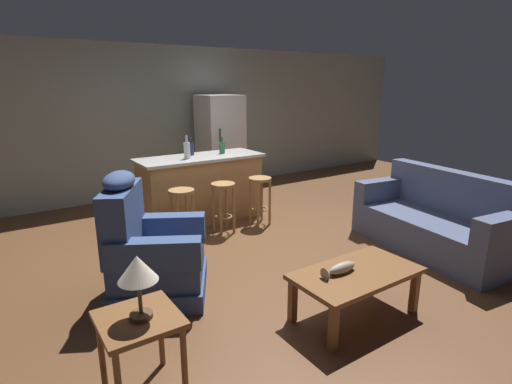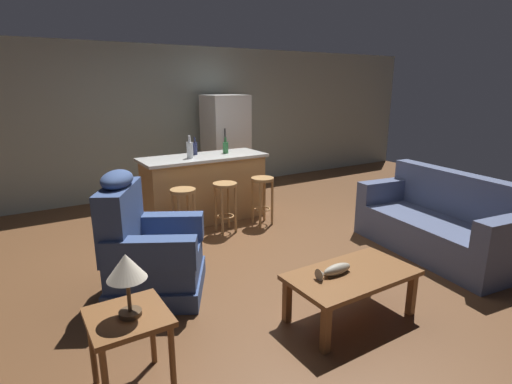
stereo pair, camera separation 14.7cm
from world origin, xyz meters
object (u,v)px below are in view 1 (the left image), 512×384
object	(u,v)px
couch	(437,223)
bar_stool_middle	(223,198)
end_table	(140,331)
table_lamp	(138,272)
refrigerator	(220,145)
kitchen_island	(201,188)
bar_stool_left	(182,206)
bottle_wine_dark	(222,147)
bar_stool_right	(260,192)
bottle_tall_green	(192,148)
recliner_near_lamp	(150,253)
coffee_table	(356,277)
bottle_short_amber	(187,150)
fish_figurine	(339,269)

from	to	relation	value
couch	bar_stool_middle	world-z (taller)	couch
end_table	bar_stool_middle	distance (m)	2.95
table_lamp	refrigerator	bearing A→B (deg)	55.38
kitchen_island	bar_stool_middle	size ratio (longest dim) A/B	2.65
bar_stool_left	bottle_wine_dark	distance (m)	1.30
bar_stool_right	bottle_tall_green	size ratio (longest dim) A/B	2.65
bar_stool_right	bottle_tall_green	xyz separation A→B (m)	(-0.66, 0.79, 0.58)
couch	recliner_near_lamp	bearing A→B (deg)	-7.75
coffee_table	bar_stool_middle	world-z (taller)	bar_stool_middle
bottle_tall_green	bar_stool_right	bearing A→B (deg)	-50.16
bar_stool_middle	refrigerator	xyz separation A→B (m)	(0.98, 1.83, 0.41)
couch	end_table	world-z (taller)	couch
bottle_short_amber	end_table	bearing A→B (deg)	-119.97
bar_stool_left	bar_stool_middle	xyz separation A→B (m)	(0.59, 0.00, 0.00)
coffee_table	recliner_near_lamp	bearing A→B (deg)	134.62
coffee_table	table_lamp	size ratio (longest dim) A/B	2.68
fish_figurine	recliner_near_lamp	xyz separation A→B (m)	(-1.16, 1.29, -0.04)
table_lamp	bottle_wine_dark	size ratio (longest dim) A/B	1.76
recliner_near_lamp	bottle_wine_dark	xyz separation A→B (m)	(1.76, 1.74, 0.62)
fish_figurine	bottle_wine_dark	bearing A→B (deg)	78.77
bar_stool_middle	bottle_short_amber	world-z (taller)	bottle_short_amber
couch	bottle_tall_green	xyz separation A→B (m)	(-1.90, 2.73, 0.71)
table_lamp	bar_stool_left	xyz separation A→B (m)	(1.27, 2.29, -0.40)
bar_stool_right	refrigerator	distance (m)	1.92
bar_stool_left	bottle_short_amber	xyz separation A→B (m)	(0.35, 0.57, 0.60)
bar_stool_middle	recliner_near_lamp	bearing A→B (deg)	-142.48
recliner_near_lamp	bar_stool_left	distance (m)	1.33
coffee_table	table_lamp	distance (m)	1.87
bottle_tall_green	refrigerator	bearing A→B (deg)	44.85
coffee_table	bar_stool_left	world-z (taller)	bar_stool_left
recliner_near_lamp	kitchen_island	distance (m)	2.18
bar_stool_left	bottle_tall_green	distance (m)	1.11
coffee_table	bar_stool_left	distance (m)	2.46
table_lamp	bar_stool_middle	size ratio (longest dim) A/B	0.60
recliner_near_lamp	kitchen_island	xyz separation A→B (m)	(1.38, 1.70, 0.06)
recliner_near_lamp	couch	bearing A→B (deg)	14.05
refrigerator	kitchen_island	bearing A→B (deg)	-129.57
coffee_table	bar_stool_right	bearing A→B (deg)	74.62
bar_stool_left	bottle_short_amber	bearing A→B (deg)	58.15
end_table	refrigerator	size ratio (longest dim) A/B	0.32
bottle_tall_green	recliner_near_lamp	bearing A→B (deg)	-125.48
bar_stool_middle	refrigerator	world-z (taller)	refrigerator
bar_stool_right	refrigerator	world-z (taller)	refrigerator
table_lamp	bar_stool_middle	bearing A→B (deg)	50.87
table_lamp	bar_stool_right	size ratio (longest dim) A/B	0.60
bottle_wine_dark	kitchen_island	bearing A→B (deg)	-173.59
table_lamp	coffee_table	bearing A→B (deg)	-3.57
coffee_table	refrigerator	size ratio (longest dim) A/B	0.62
coffee_table	bottle_wine_dark	distance (m)	3.18
table_lamp	end_table	bearing A→B (deg)	128.69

